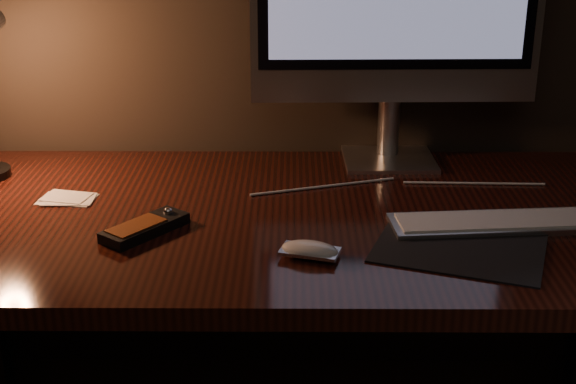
{
  "coord_description": "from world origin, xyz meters",
  "views": [
    {
      "loc": [
        0.01,
        0.43,
        1.34
      ],
      "look_at": [
        0.0,
        1.73,
        0.84
      ],
      "focal_mm": 50.0,
      "sensor_mm": 36.0,
      "label": 1
    }
  ],
  "objects_px": {
    "media_remote": "(145,227)",
    "mouse": "(310,252)",
    "keyboard": "(495,222)",
    "desk": "(288,257)"
  },
  "relations": [
    {
      "from": "desk",
      "to": "media_remote",
      "type": "height_order",
      "value": "media_remote"
    },
    {
      "from": "media_remote",
      "to": "keyboard",
      "type": "bearing_deg",
      "value": -48.43
    },
    {
      "from": "keyboard",
      "to": "desk",
      "type": "bearing_deg",
      "value": 155.52
    },
    {
      "from": "desk",
      "to": "mouse",
      "type": "distance_m",
      "value": 0.3
    },
    {
      "from": "media_remote",
      "to": "desk",
      "type": "bearing_deg",
      "value": -18.1
    },
    {
      "from": "mouse",
      "to": "keyboard",
      "type": "bearing_deg",
      "value": 37.32
    },
    {
      "from": "media_remote",
      "to": "mouse",
      "type": "bearing_deg",
      "value": -69.83
    },
    {
      "from": "mouse",
      "to": "media_remote",
      "type": "relative_size",
      "value": 0.58
    },
    {
      "from": "keyboard",
      "to": "media_remote",
      "type": "bearing_deg",
      "value": 177.92
    },
    {
      "from": "desk",
      "to": "media_remote",
      "type": "xyz_separation_m",
      "value": [
        -0.26,
        -0.17,
        0.14
      ]
    }
  ]
}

